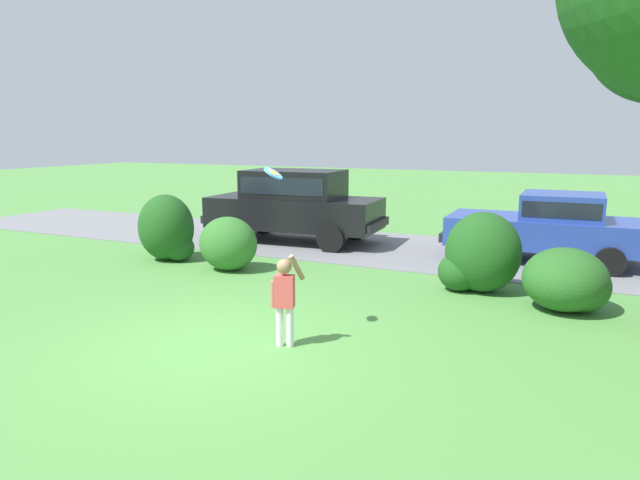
# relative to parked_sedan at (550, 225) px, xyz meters

# --- Properties ---
(ground_plane) EXTENTS (80.00, 80.00, 0.00)m
(ground_plane) POSITION_rel_parked_sedan_xyz_m (-3.67, -7.57, -0.85)
(ground_plane) COLOR #518E42
(driveway_strip) EXTENTS (28.00, 4.40, 0.02)m
(driveway_strip) POSITION_rel_parked_sedan_xyz_m (-3.67, -0.11, -0.84)
(driveway_strip) COLOR slate
(driveway_strip) RESTS_ON ground
(shrub_near_tree) EXTENTS (1.31, 1.19, 1.50)m
(shrub_near_tree) POSITION_rel_parked_sedan_xyz_m (-7.87, -3.50, -0.15)
(shrub_near_tree) COLOR #1E511C
(shrub_near_tree) RESTS_ON ground
(shrub_centre_left) EXTENTS (1.27, 1.05, 1.14)m
(shrub_centre_left) POSITION_rel_parked_sedan_xyz_m (-6.05, -3.76, -0.28)
(shrub_centre_left) COLOR #33702B
(shrub_centre_left) RESTS_ON ground
(shrub_centre) EXTENTS (1.45, 1.16, 1.47)m
(shrub_centre) POSITION_rel_parked_sedan_xyz_m (-0.98, -3.19, -0.17)
(shrub_centre) COLOR #1E511C
(shrub_centre) RESTS_ON ground
(shrub_centre_right) EXTENTS (1.37, 1.37, 1.03)m
(shrub_centre_right) POSITION_rel_parked_sedan_xyz_m (0.56, -3.75, -0.36)
(shrub_centre_right) COLOR #286023
(shrub_centre_right) RESTS_ON ground
(parked_sedan) EXTENTS (4.43, 2.16, 1.56)m
(parked_sedan) POSITION_rel_parked_sedan_xyz_m (0.00, 0.00, 0.00)
(parked_sedan) COLOR #28429E
(parked_sedan) RESTS_ON ground
(parked_suv) EXTENTS (4.81, 2.33, 1.92)m
(parked_suv) POSITION_rel_parked_sedan_xyz_m (-6.30, -0.32, 0.23)
(parked_suv) COLOR black
(parked_suv) RESTS_ON ground
(child_thrower) EXTENTS (0.41, 0.35, 1.29)m
(child_thrower) POSITION_rel_parked_sedan_xyz_m (-2.82, -7.14, -0.13)
(child_thrower) COLOR white
(child_thrower) RESTS_ON ground
(frisbee) EXTENTS (0.26, 0.28, 0.19)m
(frisbee) POSITION_rel_parked_sedan_xyz_m (-3.12, -6.88, 1.47)
(frisbee) COLOR #337FDB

